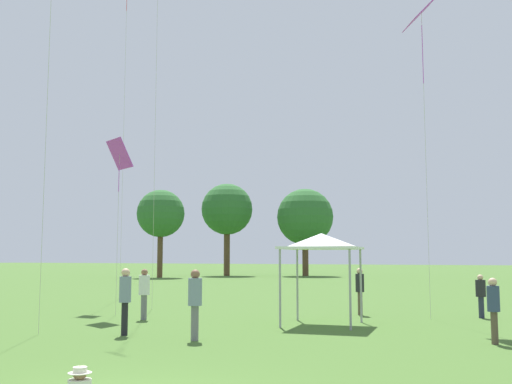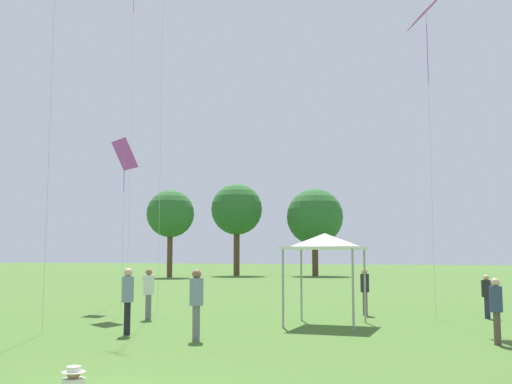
{
  "view_description": "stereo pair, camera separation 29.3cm",
  "coord_description": "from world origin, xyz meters",
  "px_view_note": "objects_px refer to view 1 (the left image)",
  "views": [
    {
      "loc": [
        5.39,
        -7.24,
        2.2
      ],
      "look_at": [
        -0.15,
        5.93,
        3.73
      ],
      "focal_mm": 42.0,
      "sensor_mm": 36.0,
      "label": 1
    },
    {
      "loc": [
        5.65,
        -7.13,
        2.2
      ],
      "look_at": [
        -0.15,
        5.93,
        3.73
      ],
      "focal_mm": 42.0,
      "sensor_mm": 36.0,
      "label": 2
    }
  ],
  "objects_px": {
    "person_standing_3": "(125,294)",
    "distant_tree_3": "(161,214)",
    "person_standing_4": "(481,292)",
    "distant_tree_2": "(227,210)",
    "person_standing_1": "(144,290)",
    "person_standing_0": "(493,304)",
    "person_standing_2": "(195,298)",
    "distant_tree_0": "(305,217)",
    "canopy_tent": "(321,242)",
    "kite_0": "(422,18)",
    "kite_4": "(119,156)",
    "person_standing_5": "(360,287)"
  },
  "relations": [
    {
      "from": "person_standing_1",
      "to": "person_standing_4",
      "type": "relative_size",
      "value": 1.14
    },
    {
      "from": "person_standing_1",
      "to": "person_standing_3",
      "type": "height_order",
      "value": "person_standing_3"
    },
    {
      "from": "person_standing_2",
      "to": "distant_tree_2",
      "type": "height_order",
      "value": "distant_tree_2"
    },
    {
      "from": "person_standing_0",
      "to": "person_standing_2",
      "type": "distance_m",
      "value": 7.63
    },
    {
      "from": "person_standing_4",
      "to": "distant_tree_0",
      "type": "xyz_separation_m",
      "value": [
        -20.03,
        41.24,
        5.67
      ]
    },
    {
      "from": "person_standing_2",
      "to": "canopy_tent",
      "type": "relative_size",
      "value": 0.63
    },
    {
      "from": "canopy_tent",
      "to": "distant_tree_0",
      "type": "distance_m",
      "value": 48.16
    },
    {
      "from": "person_standing_0",
      "to": "person_standing_2",
      "type": "xyz_separation_m",
      "value": [
        -7.26,
        -2.34,
        0.11
      ]
    },
    {
      "from": "distant_tree_0",
      "to": "distant_tree_3",
      "type": "distance_m",
      "value": 16.31
    },
    {
      "from": "distant_tree_3",
      "to": "person_standing_5",
      "type": "bearing_deg",
      "value": -47.93
    },
    {
      "from": "kite_0",
      "to": "kite_4",
      "type": "bearing_deg",
      "value": -56.64
    },
    {
      "from": "person_standing_3",
      "to": "distant_tree_3",
      "type": "distance_m",
      "value": 46.16
    },
    {
      "from": "person_standing_1",
      "to": "distant_tree_0",
      "type": "xyz_separation_m",
      "value": [
        -9.24,
        46.38,
        5.54
      ]
    },
    {
      "from": "person_standing_0",
      "to": "distant_tree_2",
      "type": "distance_m",
      "value": 54.23
    },
    {
      "from": "person_standing_2",
      "to": "person_standing_3",
      "type": "distance_m",
      "value": 2.32
    },
    {
      "from": "distant_tree_3",
      "to": "person_standing_4",
      "type": "bearing_deg",
      "value": -43.37
    },
    {
      "from": "canopy_tent",
      "to": "distant_tree_3",
      "type": "distance_m",
      "value": 44.7
    },
    {
      "from": "person_standing_2",
      "to": "person_standing_3",
      "type": "bearing_deg",
      "value": -56.01
    },
    {
      "from": "person_standing_4",
      "to": "canopy_tent",
      "type": "distance_m",
      "value": 6.51
    },
    {
      "from": "person_standing_5",
      "to": "distant_tree_0",
      "type": "height_order",
      "value": "distant_tree_0"
    },
    {
      "from": "person_standing_0",
      "to": "person_standing_5",
      "type": "distance_m",
      "value": 7.72
    },
    {
      "from": "person_standing_5",
      "to": "distant_tree_3",
      "type": "xyz_separation_m",
      "value": [
        -28.16,
        31.19,
        5.53
      ]
    },
    {
      "from": "person_standing_1",
      "to": "distant_tree_0",
      "type": "height_order",
      "value": "distant_tree_0"
    },
    {
      "from": "person_standing_4",
      "to": "distant_tree_2",
      "type": "height_order",
      "value": "distant_tree_2"
    },
    {
      "from": "distant_tree_3",
      "to": "distant_tree_0",
      "type": "bearing_deg",
      "value": 40.74
    },
    {
      "from": "person_standing_2",
      "to": "kite_0",
      "type": "bearing_deg",
      "value": -174.58
    },
    {
      "from": "person_standing_5",
      "to": "canopy_tent",
      "type": "distance_m",
      "value": 3.98
    },
    {
      "from": "person_standing_2",
      "to": "person_standing_3",
      "type": "xyz_separation_m",
      "value": [
        -2.31,
        0.16,
        0.02
      ]
    },
    {
      "from": "person_standing_3",
      "to": "distant_tree_0",
      "type": "distance_m",
      "value": 51.55
    },
    {
      "from": "person_standing_1",
      "to": "distant_tree_0",
      "type": "distance_m",
      "value": 47.62
    },
    {
      "from": "person_standing_3",
      "to": "person_standing_4",
      "type": "relative_size",
      "value": 1.21
    },
    {
      "from": "canopy_tent",
      "to": "distant_tree_2",
      "type": "bearing_deg",
      "value": 119.16
    },
    {
      "from": "kite_4",
      "to": "distant_tree_3",
      "type": "bearing_deg",
      "value": 12.53
    },
    {
      "from": "distant_tree_0",
      "to": "distant_tree_2",
      "type": "bearing_deg",
      "value": -163.04
    },
    {
      "from": "person_standing_3",
      "to": "distant_tree_3",
      "type": "relative_size",
      "value": 0.2
    },
    {
      "from": "person_standing_0",
      "to": "person_standing_5",
      "type": "height_order",
      "value": "person_standing_5"
    },
    {
      "from": "person_standing_4",
      "to": "canopy_tent",
      "type": "xyz_separation_m",
      "value": [
        -4.64,
        -4.23,
        1.74
      ]
    },
    {
      "from": "person_standing_4",
      "to": "person_standing_0",
      "type": "bearing_deg",
      "value": 146.11
    },
    {
      "from": "person_standing_0",
      "to": "canopy_tent",
      "type": "bearing_deg",
      "value": 12.83
    },
    {
      "from": "person_standing_1",
      "to": "canopy_tent",
      "type": "xyz_separation_m",
      "value": [
        6.16,
        0.92,
        1.61
      ]
    },
    {
      "from": "person_standing_5",
      "to": "kite_0",
      "type": "distance_m",
      "value": 10.25
    },
    {
      "from": "person_standing_1",
      "to": "distant_tree_2",
      "type": "bearing_deg",
      "value": -28.76
    },
    {
      "from": "person_standing_3",
      "to": "person_standing_4",
      "type": "distance_m",
      "value": 12.61
    },
    {
      "from": "kite_4",
      "to": "distant_tree_3",
      "type": "height_order",
      "value": "distant_tree_3"
    },
    {
      "from": "person_standing_0",
      "to": "kite_4",
      "type": "xyz_separation_m",
      "value": [
        -13.23,
        2.47,
        5.03
      ]
    },
    {
      "from": "person_standing_0",
      "to": "kite_4",
      "type": "height_order",
      "value": "kite_4"
    },
    {
      "from": "canopy_tent",
      "to": "kite_4",
      "type": "relative_size",
      "value": 0.44
    },
    {
      "from": "person_standing_3",
      "to": "distant_tree_0",
      "type": "height_order",
      "value": "distant_tree_0"
    },
    {
      "from": "person_standing_2",
      "to": "person_standing_3",
      "type": "relative_size",
      "value": 0.99
    },
    {
      "from": "person_standing_1",
      "to": "distant_tree_3",
      "type": "distance_m",
      "value": 42.12
    }
  ]
}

